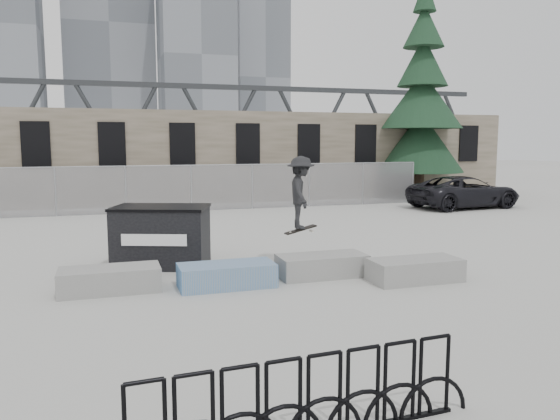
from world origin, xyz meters
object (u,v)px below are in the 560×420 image
object	(u,v)px
planter_offset	(415,269)
suv	(464,192)
bike_rack	(304,401)
planter_far_left	(110,279)
spruce_tree	(422,107)
planter_center_left	(227,274)
skateboarder	(301,193)
planter_center_right	(322,265)
dumpster	(161,236)

from	to	relation	value
planter_offset	suv	xyz separation A→B (m)	(9.25, 10.89, 0.46)
bike_rack	planter_offset	bearing A→B (deg)	49.43
bike_rack	suv	world-z (taller)	suv
planter_far_left	spruce_tree	xyz separation A→B (m)	(16.08, 14.29, 4.53)
planter_center_left	suv	world-z (taller)	suv
bike_rack	skateboarder	size ratio (longest dim) A/B	2.18
skateboarder	planter_center_right	bearing A→B (deg)	-154.58
dumpster	suv	distance (m)	16.32
planter_center_left	dumpster	size ratio (longest dim) A/B	0.78
dumpster	suv	size ratio (longest dim) A/B	0.49
dumpster	skateboarder	size ratio (longest dim) A/B	1.39
planter_offset	suv	world-z (taller)	suv
bike_rack	planter_far_left	bearing A→B (deg)	105.82
spruce_tree	skateboarder	bearing A→B (deg)	-130.81
planter_far_left	planter_center_left	world-z (taller)	same
planter_center_right	planter_offset	xyz separation A→B (m)	(1.78, -1.02, 0.00)
bike_rack	dumpster	bearing A→B (deg)	94.01
planter_far_left	suv	xyz separation A→B (m)	(15.62, 9.72, 0.46)
planter_offset	dumpster	world-z (taller)	dumpster
dumpster	skateboarder	bearing A→B (deg)	-1.78
planter_center_right	suv	xyz separation A→B (m)	(11.02, 9.86, 0.46)
dumpster	planter_center_right	bearing A→B (deg)	-12.83
skateboarder	planter_center_left	bearing A→B (deg)	132.03
spruce_tree	suv	distance (m)	6.13
dumpster	spruce_tree	world-z (taller)	spruce_tree
planter_center_left	spruce_tree	xyz separation A→B (m)	(13.74, 14.66, 4.53)
planter_center_left	planter_center_right	size ratio (longest dim) A/B	1.00
suv	planter_center_left	bearing A→B (deg)	121.96
planter_offset	spruce_tree	size ratio (longest dim) A/B	0.17
skateboarder	suv	bearing A→B (deg)	-38.08
skateboarder	bike_rack	bearing A→B (deg)	173.70
planter_center_right	planter_offset	distance (m)	2.05
planter_center_right	spruce_tree	xyz separation A→B (m)	(11.49, 14.43, 4.53)
planter_far_left	planter_offset	distance (m)	6.48
suv	planter_far_left	bearing A→B (deg)	116.62
planter_center_left	planter_offset	xyz separation A→B (m)	(4.03, -0.79, 0.00)
planter_far_left	suv	distance (m)	18.40
planter_offset	bike_rack	world-z (taller)	bike_rack
bike_rack	skateboarder	xyz separation A→B (m)	(2.57, 7.22, 1.39)
planter_offset	dumpster	distance (m)	6.06
dumpster	bike_rack	xyz separation A→B (m)	(0.59, -8.48, -0.31)
spruce_tree	suv	xyz separation A→B (m)	(-0.46, -4.56, -4.07)
planter_far_left	planter_offset	world-z (taller)	same
planter_center_right	bike_rack	bearing A→B (deg)	-113.59
planter_offset	planter_center_right	bearing A→B (deg)	150.02
planter_center_left	bike_rack	xyz separation A→B (m)	(-0.51, -6.10, 0.17)
planter_center_left	skateboarder	size ratio (longest dim) A/B	1.08
spruce_tree	suv	bearing A→B (deg)	-95.81
suv	dumpster	bearing A→B (deg)	112.91
planter_far_left	bike_rack	distance (m)	6.72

